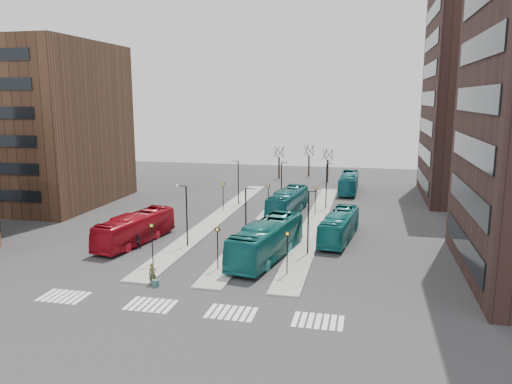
% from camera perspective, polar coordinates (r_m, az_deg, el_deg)
% --- Properties ---
extents(ground, '(160.00, 160.00, 0.00)m').
position_cam_1_polar(ground, '(33.78, -13.25, -15.24)').
color(ground, '#2A2A2D').
rests_on(ground, ground).
extents(island_left, '(2.50, 45.00, 0.15)m').
position_cam_1_polar(island_left, '(61.59, -4.45, -2.97)').
color(island_left, gray).
rests_on(island_left, ground).
extents(island_mid, '(2.50, 45.00, 0.15)m').
position_cam_1_polar(island_mid, '(60.14, 1.03, -3.28)').
color(island_mid, gray).
rests_on(island_mid, ground).
extents(island_right, '(2.50, 45.00, 0.15)m').
position_cam_1_polar(island_right, '(59.25, 6.73, -3.56)').
color(island_right, gray).
rests_on(island_right, ground).
extents(suitcase, '(0.52, 0.46, 0.54)m').
position_cam_1_polar(suitcase, '(40.60, -11.41, -10.21)').
color(suitcase, navy).
rests_on(suitcase, ground).
extents(red_bus, '(4.36, 11.35, 3.08)m').
position_cam_1_polar(red_bus, '(52.27, -13.64, -4.08)').
color(red_bus, maroon).
rests_on(red_bus, ground).
extents(teal_bus_a, '(5.11, 12.97, 3.52)m').
position_cam_1_polar(teal_bus_a, '(46.06, 1.25, -5.49)').
color(teal_bus_a, '#136362').
rests_on(teal_bus_a, ground).
extents(teal_bus_b, '(3.91, 11.60, 3.17)m').
position_cam_1_polar(teal_bus_b, '(63.56, 3.65, -1.14)').
color(teal_bus_b, '#145E66').
rests_on(teal_bus_b, ground).
extents(teal_bus_c, '(3.80, 10.81, 2.95)m').
position_cam_1_polar(teal_bus_c, '(52.73, 9.50, -3.87)').
color(teal_bus_c, '#167070').
rests_on(teal_bus_c, ground).
extents(teal_bus_d, '(2.75, 11.03, 3.06)m').
position_cam_1_polar(teal_bus_d, '(79.32, 10.54, 1.04)').
color(teal_bus_d, '#166771').
rests_on(teal_bus_d, ground).
extents(traveller, '(0.75, 0.70, 1.73)m').
position_cam_1_polar(traveller, '(40.90, -11.74, -9.17)').
color(traveller, '#47482B').
rests_on(traveller, ground).
extents(commuter_a, '(0.89, 0.79, 1.54)m').
position_cam_1_polar(commuter_a, '(50.65, -13.41, -5.45)').
color(commuter_a, black).
rests_on(commuter_a, ground).
extents(commuter_b, '(0.63, 1.01, 1.60)m').
position_cam_1_polar(commuter_b, '(43.94, -1.81, -7.62)').
color(commuter_b, black).
rests_on(commuter_b, ground).
extents(commuter_c, '(1.17, 1.21, 1.66)m').
position_cam_1_polar(commuter_c, '(46.32, 0.02, -6.60)').
color(commuter_c, black).
rests_on(commuter_c, ground).
extents(crosswalk_stripes, '(22.35, 2.40, 0.01)m').
position_cam_1_polar(crosswalk_stripes, '(36.45, -7.91, -13.03)').
color(crosswalk_stripes, silver).
rests_on(crosswalk_stripes, ground).
extents(office_block, '(25.00, 20.12, 22.00)m').
position_cam_1_polar(office_block, '(77.67, -25.48, 7.02)').
color(office_block, '#493122').
rests_on(office_block, ground).
extents(tower_far, '(20.12, 20.00, 30.00)m').
position_cam_1_polar(tower_far, '(79.27, 26.40, 9.90)').
color(tower_far, '#31201B').
rests_on(tower_far, ground).
extents(sign_poles, '(12.45, 22.12, 3.65)m').
position_cam_1_polar(sign_poles, '(53.03, -0.92, -2.60)').
color(sign_poles, black).
rests_on(sign_poles, ground).
extents(lamp_posts, '(14.04, 20.24, 6.12)m').
position_cam_1_polar(lamp_posts, '(57.34, 1.26, -0.39)').
color(lamp_posts, black).
rests_on(lamp_posts, ground).
extents(bare_trees, '(10.97, 8.14, 5.90)m').
position_cam_1_polar(bare_trees, '(91.28, 5.61, 3.18)').
color(bare_trees, black).
rests_on(bare_trees, ground).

